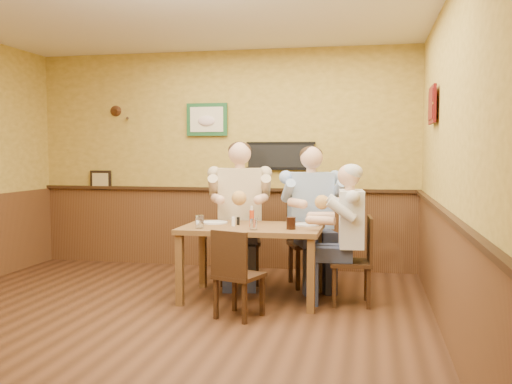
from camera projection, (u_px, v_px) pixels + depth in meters
room at (171, 131)px, 5.08m from camera, size 5.02×5.03×2.81m
dining_table at (252, 235)px, 5.78m from camera, size 1.40×0.90×0.75m
chair_back_left at (240, 239)px, 6.51m from camera, size 0.56×0.56×1.02m
chair_back_right at (310, 242)px, 6.38m from camera, size 0.58×0.58×0.98m
chair_right_end at (351, 260)px, 5.60m from camera, size 0.43×0.43×0.87m
chair_near_side at (239, 273)px, 5.15m from camera, size 0.48×0.48×0.81m
diner_tan_shirt at (240, 220)px, 6.50m from camera, size 0.80×0.80×1.45m
diner_blue_polo at (310, 223)px, 6.36m from camera, size 0.83×0.83×1.40m
diner_white_elder at (351, 242)px, 5.58m from camera, size 0.62×0.62×1.24m
water_glass_left at (200, 222)px, 5.61m from camera, size 0.11×0.11×0.13m
water_glass_mid at (254, 224)px, 5.49m from camera, size 0.08×0.08×0.11m
cola_tumbler at (291, 223)px, 5.52m from camera, size 0.11×0.11×0.12m
hot_sauce_bottle at (252, 218)px, 5.69m from camera, size 0.06×0.06×0.19m
salt_shaker at (233, 222)px, 5.77m from camera, size 0.04×0.04×0.09m
pepper_shaker at (238, 221)px, 5.85m from camera, size 0.04×0.04×0.08m
plate_far_left at (215, 222)px, 6.00m from camera, size 0.34×0.34×0.02m
plate_far_right at (307, 224)px, 5.83m from camera, size 0.28×0.28×0.02m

